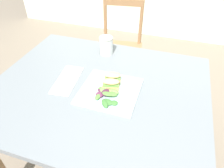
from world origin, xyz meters
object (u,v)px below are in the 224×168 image
Objects in this scene: plate_lunch at (110,91)px; fork_on_napkin at (68,77)px; sandwich_half_front at (111,84)px; chair_wooden_far at (120,49)px; mason_jar_iced_tea at (106,46)px; dining_table at (99,104)px; sandwich_half_back at (112,77)px.

fork_on_napkin is at bearing 171.67° from plate_lunch.
plate_lunch is 3.07× the size of sandwich_half_front.
sandwich_half_front is 0.52× the size of fork_on_napkin.
sandwich_half_front is (0.21, -0.92, 0.33)m from chair_wooden_far.
dining_table is at bearing -77.93° from mason_jar_iced_tea.
chair_wooden_far reaches higher than plate_lunch.
plate_lunch is (0.21, -0.94, 0.30)m from chair_wooden_far.
fork_on_napkin is at bearing 174.59° from dining_table.
sandwich_half_front is at bearing -81.12° from sandwich_half_back.
fork_on_napkin is (-0.18, 0.02, 0.13)m from dining_table.
sandwich_half_front is (0.07, -0.00, 0.17)m from dining_table.
sandwich_half_front and sandwich_half_back have the same top height.
plate_lunch reaches higher than fork_on_napkin.
sandwich_half_back is at bearing 40.27° from dining_table.
sandwich_half_back is 0.52× the size of fork_on_napkin.
chair_wooden_far reaches higher than sandwich_half_back.
dining_table is 1.30× the size of chair_wooden_far.
sandwich_half_front reaches higher than dining_table.
plate_lunch is at bearing -15.80° from dining_table.
fork_on_napkin is at bearing -92.91° from chair_wooden_far.
mason_jar_iced_tea reaches higher than sandwich_half_back.
chair_wooden_far is at bearing 103.05° from sandwich_half_back.
dining_table is at bearing -81.41° from chair_wooden_far.
mason_jar_iced_tea is at bearing 102.07° from dining_table.
plate_lunch is 1.58× the size of fork_on_napkin.
plate_lunch is at bearing -8.33° from fork_on_napkin.
fork_on_napkin is at bearing -171.90° from sandwich_half_back.
chair_wooden_far is at bearing 102.81° from sandwich_half_front.
mason_jar_iced_tea is (0.11, 0.32, 0.05)m from fork_on_napkin.
fork_on_napkin is (-0.05, -0.90, 0.30)m from chair_wooden_far.
plate_lunch is at bearing -92.10° from sandwich_half_front.
sandwich_half_front is 0.81× the size of mason_jar_iced_tea.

